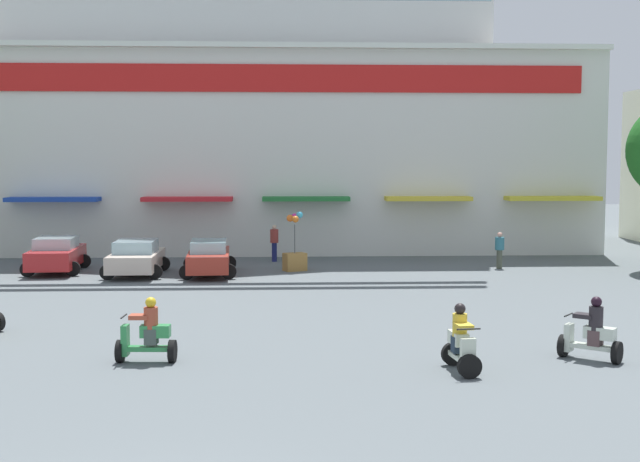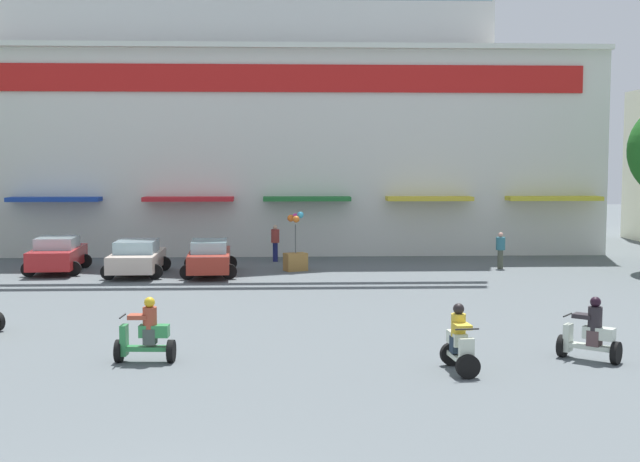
# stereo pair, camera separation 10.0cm
# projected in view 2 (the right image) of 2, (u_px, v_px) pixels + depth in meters

# --- Properties ---
(ground_plane) EXTENTS (128.00, 128.00, 0.00)m
(ground_plane) POSITION_uv_depth(u_px,v_px,m) (222.00, 328.00, 22.82)
(ground_plane) COLOR #565E62
(colonial_building) EXTENTS (34.87, 14.64, 19.88)m
(colonial_building) POSITION_uv_depth(u_px,v_px,m) (252.00, 82.00, 44.32)
(colonial_building) COLOR silver
(colonial_building) RESTS_ON ground
(parked_car_0) EXTENTS (2.52, 4.22, 1.47)m
(parked_car_0) POSITION_uv_depth(u_px,v_px,m) (58.00, 254.00, 34.25)
(parked_car_0) COLOR red
(parked_car_0) RESTS_ON ground
(parked_car_1) EXTENTS (2.45, 4.10, 1.41)m
(parked_car_1) POSITION_uv_depth(u_px,v_px,m) (137.00, 257.00, 33.38)
(parked_car_1) COLOR beige
(parked_car_1) RESTS_ON ground
(parked_car_2) EXTENTS (2.38, 4.55, 1.40)m
(parked_car_2) POSITION_uv_depth(u_px,v_px,m) (209.00, 257.00, 33.51)
(parked_car_2) COLOR #AE3325
(parked_car_2) RESTS_ON ground
(scooter_rider_0) EXTENTS (1.40, 1.27, 1.50)m
(scooter_rider_0) POSITION_uv_depth(u_px,v_px,m) (590.00, 334.00, 19.08)
(scooter_rider_0) COLOR black
(scooter_rider_0) RESTS_ON ground
(scooter_rider_6) EXTENTS (0.65, 1.34, 1.50)m
(scooter_rider_6) POSITION_uv_depth(u_px,v_px,m) (459.00, 344.00, 18.06)
(scooter_rider_6) COLOR black
(scooter_rider_6) RESTS_ON ground
(scooter_rider_7) EXTENTS (1.37, 0.59, 1.51)m
(scooter_rider_7) POSITION_uv_depth(u_px,v_px,m) (146.00, 335.00, 18.92)
(scooter_rider_7) COLOR black
(scooter_rider_7) RESTS_ON ground
(pedestrian_1) EXTENTS (0.43, 0.43, 1.56)m
(pedestrian_1) POSITION_uv_depth(u_px,v_px,m) (500.00, 248.00, 35.36)
(pedestrian_1) COLOR #474C3D
(pedestrian_1) RESTS_ON ground
(pedestrian_2) EXTENTS (0.39, 0.39, 1.68)m
(pedestrian_2) POSITION_uv_depth(u_px,v_px,m) (275.00, 241.00, 37.88)
(pedestrian_2) COLOR navy
(pedestrian_2) RESTS_ON ground
(balloon_vendor_cart) EXTENTS (1.06, 0.89, 2.49)m
(balloon_vendor_cart) POSITION_uv_depth(u_px,v_px,m) (296.00, 253.00, 34.69)
(balloon_vendor_cart) COLOR olive
(balloon_vendor_cart) RESTS_ON ground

